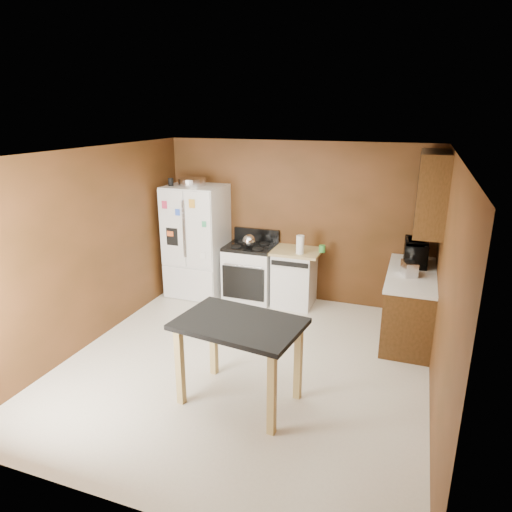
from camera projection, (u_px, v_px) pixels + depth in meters
The scene contains 18 objects.
floor at pixel (245, 364), 5.51m from camera, with size 4.50×4.50×0.00m, color silver.
ceiling at pixel (243, 153), 4.75m from camera, with size 4.50×4.50×0.00m, color white.
wall_back at pixel (296, 222), 7.15m from camera, with size 4.20×4.20×0.00m, color brown.
wall_front at pixel (125, 367), 3.11m from camera, with size 4.20×4.20×0.00m, color brown.
wall_left at pixel (91, 248), 5.81m from camera, with size 4.50×4.50×0.00m, color brown.
wall_right at pixel (444, 290), 4.45m from camera, with size 4.50×4.50×0.00m, color brown.
roasting_pan at pixel (192, 182), 7.16m from camera, with size 0.44×0.44×0.11m, color silver.
pen_cup at pixel (171, 182), 7.10m from camera, with size 0.08×0.08×0.12m, color black.
kettle at pixel (249, 241), 7.04m from camera, with size 0.20×0.20×0.20m, color silver.
paper_towel at pixel (300, 245), 6.74m from camera, with size 0.12×0.12×0.28m, color white.
green_canister at pixel (322, 249), 6.85m from camera, with size 0.09×0.09×0.10m, color green.
toaster at pixel (409, 268), 5.84m from camera, with size 0.16×0.25×0.18m, color silver.
microwave at pixel (416, 253), 6.25m from camera, with size 0.55×0.37×0.31m, color black.
refrigerator at pixel (197, 241), 7.41m from camera, with size 0.90×0.80×1.80m.
gas_range at pixel (251, 272), 7.30m from camera, with size 0.76×0.68×1.10m.
dishwasher at pixel (294, 277), 7.09m from camera, with size 0.78×0.63×0.89m.
right_cabinets at pixel (416, 272), 5.97m from camera, with size 0.63×1.58×2.45m.
island at pixel (239, 334), 4.60m from camera, with size 1.33×0.98×0.91m.
Camera 1 is at (1.76, -4.52, 2.92)m, focal length 32.00 mm.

